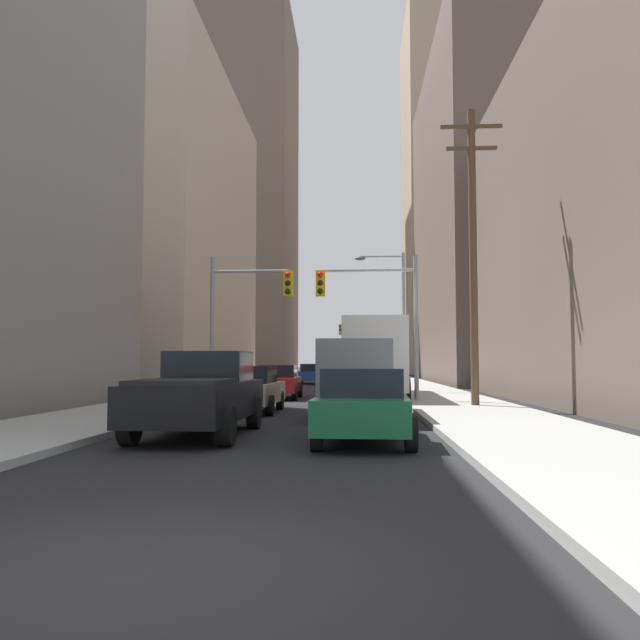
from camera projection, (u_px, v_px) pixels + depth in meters
The scene contains 20 objects.
ground_plane at pixel (136, 570), 5.16m from camera, with size 400.00×400.00×0.00m, color black.
sidewalk_left at pixel (270, 381), 55.29m from camera, with size 3.87×160.00×0.15m, color #9E9E99.
sidewalk_right at pixel (401, 381), 54.68m from camera, with size 3.87×160.00×0.15m, color #9E9E99.
city_bus at pixel (375, 356), 29.83m from camera, with size 2.80×11.56×3.40m.
pickup_truck_black at pixel (201, 394), 14.62m from camera, with size 2.20×5.43×1.90m.
cargo_van_grey at pixel (355, 374), 19.29m from camera, with size 2.16×5.23×2.26m.
sedan_green at pixel (363, 405), 13.31m from camera, with size 1.95×4.26×1.52m.
sedan_beige at pixel (249, 389), 21.35m from camera, with size 1.95×4.26×1.52m.
sedan_red at pixel (278, 382), 29.37m from camera, with size 1.95×4.23×1.52m.
sedan_maroon at pixel (358, 377), 38.84m from camera, with size 1.95×4.22×1.52m.
sedan_blue at pixel (311, 374), 49.58m from camera, with size 1.95×4.25×1.52m.
traffic_signal_near_left at pixel (247, 304), 26.84m from camera, with size 3.43×0.44×6.00m.
traffic_signal_near_right at pixel (372, 303), 26.56m from camera, with size 4.16×0.44×6.00m.
traffic_signal_far_right at pixel (362, 338), 64.60m from camera, with size 4.24×0.44×6.00m.
utility_pole_right at pixel (473, 250), 23.12m from camera, with size 2.20×0.28×10.70m.
street_lamp_right at pixel (395, 307), 34.67m from camera, with size 2.66×0.32×7.50m.
building_left_mid_office at pixel (94, 234), 52.27m from camera, with size 22.02×26.97×23.91m, color #B7A893.
building_left_far_tower at pixel (229, 192), 98.71m from camera, with size 19.03×21.94×54.79m, color #66564C.
building_right_mid_block at pixel (562, 219), 54.47m from camera, with size 22.03×28.14×27.26m, color #66564C.
building_right_far_highrise at pixel (468, 193), 92.50m from camera, with size 17.54×18.48×51.39m, color tan.
Camera 1 is at (1.75, -5.19, 1.65)m, focal length 36.63 mm.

